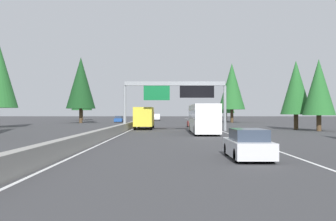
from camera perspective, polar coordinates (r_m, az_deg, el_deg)
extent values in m
plane|color=#38383A|center=(63.11, -4.53, -2.35)|extent=(320.00, 320.00, 0.00)
cube|color=gray|center=(83.06, -3.61, -1.55)|extent=(180.00, 0.56, 0.90)
cube|color=silver|center=(73.17, 5.15, -2.07)|extent=(160.00, 0.16, 0.01)
cube|color=silver|center=(73.06, -3.69, -2.07)|extent=(160.00, 0.16, 0.01)
cylinder|color=gray|center=(46.28, -6.61, 0.34)|extent=(0.36, 0.36, 5.56)
cylinder|color=gray|center=(46.47, 8.66, 0.34)|extent=(0.36, 0.36, 5.56)
cube|color=gray|center=(46.10, 1.04, 4.12)|extent=(0.50, 12.32, 0.50)
cube|color=#0C602D|center=(45.89, -1.73, 2.76)|extent=(0.12, 3.20, 1.90)
cube|color=black|center=(46.00, 4.42, 2.88)|extent=(0.16, 4.20, 1.50)
cube|color=silver|center=(18.77, 12.01, -5.59)|extent=(4.40, 1.80, 0.76)
cube|color=#2D3847|center=(18.50, 12.14, -3.61)|extent=(2.46, 1.51, 0.56)
cylinder|color=black|center=(20.02, 8.95, -5.86)|extent=(0.64, 0.22, 0.64)
cylinder|color=black|center=(20.32, 13.38, -5.77)|extent=(0.64, 0.22, 0.64)
cylinder|color=black|center=(17.26, 10.39, -6.75)|extent=(0.64, 0.22, 0.64)
cylinder|color=black|center=(17.61, 15.49, -6.61)|extent=(0.64, 0.22, 0.64)
cube|color=white|center=(40.77, 5.34, -1.16)|extent=(11.50, 2.50, 2.90)
cube|color=#2D3847|center=(40.77, 5.34, -0.65)|extent=(11.04, 2.55, 0.84)
cylinder|color=black|center=(44.74, 3.47, -2.56)|extent=(1.00, 0.30, 1.00)
cylinder|color=black|center=(44.92, 6.28, -2.55)|extent=(1.00, 0.30, 1.00)
cylinder|color=black|center=(36.71, 4.20, -3.05)|extent=(1.00, 0.30, 1.00)
cylinder|color=black|center=(36.93, 7.61, -3.03)|extent=(1.00, 0.30, 1.00)
cube|color=maroon|center=(58.86, 3.87, -1.99)|extent=(4.40, 1.80, 0.76)
cube|color=#2D3847|center=(58.63, 3.88, -1.35)|extent=(2.46, 1.51, 0.56)
cylinder|color=black|center=(60.23, 3.03, -2.15)|extent=(0.64, 0.22, 0.64)
cylinder|color=black|center=(60.33, 4.53, -2.15)|extent=(0.64, 0.22, 0.64)
cylinder|color=black|center=(57.42, 3.17, -2.24)|extent=(0.64, 0.22, 0.64)
cylinder|color=black|center=(57.52, 4.75, -2.24)|extent=(0.64, 0.22, 0.64)
cube|color=silver|center=(108.11, -1.73, -1.18)|extent=(5.60, 2.00, 0.70)
cube|color=silver|center=(109.11, -1.72, -0.75)|extent=(2.24, 1.84, 0.90)
cube|color=#2D3847|center=(109.11, -1.72, -0.70)|extent=(2.02, 1.92, 0.41)
cylinder|color=black|center=(109.99, -2.15, -1.27)|extent=(0.80, 0.28, 0.80)
cylinder|color=black|center=(109.93, -1.25, -1.27)|extent=(0.80, 0.28, 0.80)
cylinder|color=black|center=(106.30, -2.23, -1.31)|extent=(0.80, 0.28, 0.80)
cylinder|color=black|center=(106.24, -1.30, -1.31)|extent=(0.80, 0.28, 0.80)
cube|color=gold|center=(50.38, -3.68, -0.94)|extent=(6.12, 2.40, 2.50)
cube|color=red|center=(54.63, -3.38, -1.20)|extent=(2.38, 2.30, 1.90)
cylinder|color=black|center=(54.56, -4.50, -2.20)|extent=(0.90, 0.28, 0.90)
cylinder|color=black|center=(54.43, -2.28, -2.21)|extent=(0.90, 0.28, 0.90)
cylinder|color=black|center=(48.80, -5.06, -2.43)|extent=(0.90, 0.28, 0.90)
cylinder|color=black|center=(48.66, -2.57, -2.43)|extent=(0.90, 0.28, 0.90)
cube|color=#1E4793|center=(87.63, -7.46, -1.43)|extent=(4.40, 1.80, 0.76)
cube|color=#2D3847|center=(87.40, -7.48, -1.00)|extent=(2.46, 1.51, 0.56)
cylinder|color=black|center=(89.13, -7.84, -1.55)|extent=(0.64, 0.22, 0.64)
cylinder|color=black|center=(88.93, -6.83, -1.55)|extent=(0.64, 0.22, 0.64)
cylinder|color=black|center=(86.35, -8.10, -1.59)|extent=(0.64, 0.22, 0.64)
cylinder|color=black|center=(86.13, -7.06, -1.59)|extent=(0.64, 0.22, 0.64)
cylinder|color=#4C3823|center=(49.10, 21.98, -1.79)|extent=(0.57, 0.57, 1.93)
cone|color=#236028|center=(49.18, 21.97, 3.33)|extent=(3.86, 3.86, 6.84)
cylinder|color=#4C3823|center=(52.24, 18.90, -1.66)|extent=(0.58, 0.58, 2.01)
cone|color=#236028|center=(52.33, 18.89, 3.34)|extent=(4.02, 4.02, 7.13)
cylinder|color=#4C3823|center=(85.77, 9.70, -0.82)|extent=(0.68, 0.68, 2.95)
cone|color=#236028|center=(85.97, 9.70, 3.65)|extent=(5.90, 5.90, 10.46)
cylinder|color=#4C3823|center=(94.94, 8.80, -1.02)|extent=(0.59, 0.59, 2.12)
cone|color=#236028|center=(95.00, 8.80, 1.88)|extent=(4.24, 4.24, 7.52)
cylinder|color=#4C3823|center=(82.77, -13.13, -0.78)|extent=(0.70, 0.70, 3.12)
cone|color=#143D19|center=(83.01, -13.12, 4.12)|extent=(6.24, 6.24, 11.06)
cylinder|color=#4C3823|center=(111.15, -12.98, -0.70)|extent=(0.68, 0.68, 2.94)
cone|color=#194C1E|center=(111.30, -12.98, 2.74)|extent=(5.88, 5.88, 10.42)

